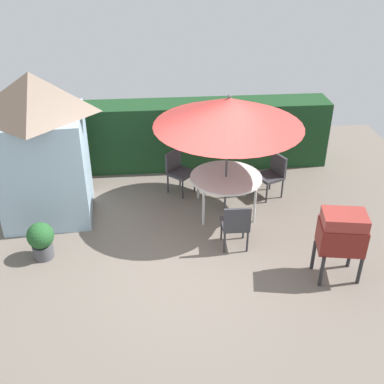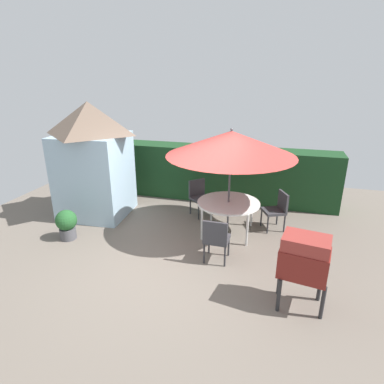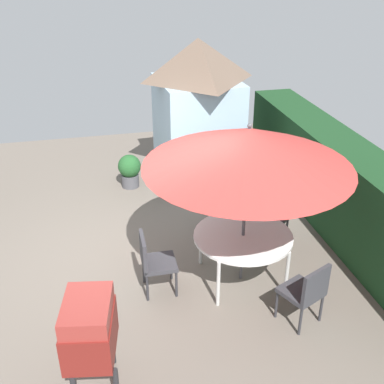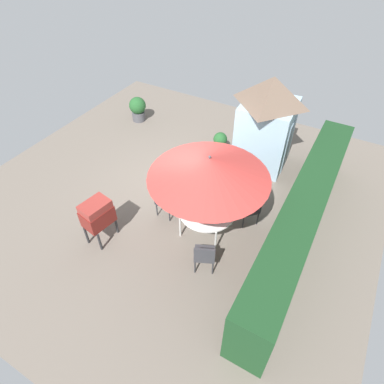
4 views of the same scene
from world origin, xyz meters
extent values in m
plane|color=#6B6056|center=(0.00, 0.00, 0.00)|extent=(11.00, 11.00, 0.00)
cube|color=#193D1E|center=(0.00, 3.50, 0.76)|extent=(6.89, 0.81, 1.51)
cube|color=#9EBCD1|center=(-2.58, 1.61, 1.03)|extent=(1.66, 1.58, 2.06)
pyramid|color=brown|center=(-2.58, 1.61, 2.44)|extent=(1.76, 1.67, 0.76)
cube|color=gray|center=(-2.63, 2.36, 0.80)|extent=(0.66, 0.07, 1.61)
cylinder|color=white|center=(0.83, 1.44, 0.73)|extent=(1.39, 1.39, 0.04)
cylinder|color=beige|center=(0.35, 0.96, 0.35)|extent=(0.05, 0.05, 0.71)
cylinder|color=beige|center=(1.32, 0.96, 0.35)|extent=(0.05, 0.05, 0.71)
cylinder|color=beige|center=(0.35, 1.93, 0.35)|extent=(0.05, 0.05, 0.71)
cylinder|color=beige|center=(1.32, 1.93, 0.35)|extent=(0.05, 0.05, 0.71)
cylinder|color=#4C4C51|center=(0.83, 1.44, 1.16)|extent=(0.04, 0.04, 2.32)
cone|color=#B73833|center=(0.83, 1.44, 2.06)|extent=(2.75, 2.75, 0.52)
sphere|color=#4C4C51|center=(0.83, 1.44, 2.35)|extent=(0.06, 0.06, 0.06)
cube|color=maroon|center=(2.32, -0.71, 0.78)|extent=(0.78, 0.61, 0.45)
cube|color=maroon|center=(2.32, -0.71, 1.10)|extent=(0.74, 0.58, 0.20)
cylinder|color=#262628|center=(2.01, -0.92, 0.28)|extent=(0.06, 0.06, 0.55)
cylinder|color=#262628|center=(2.01, -0.50, 0.28)|extent=(0.06, 0.06, 0.55)
cube|color=#38383D|center=(0.82, 0.25, 0.45)|extent=(0.47, 0.47, 0.06)
cube|color=#38383D|center=(0.82, 0.04, 0.68)|extent=(0.46, 0.06, 0.45)
cylinder|color=#2C2C30|center=(0.62, 0.05, 0.23)|extent=(0.04, 0.04, 0.45)
cylinder|color=#2C2C30|center=(1.02, 0.05, 0.23)|extent=(0.04, 0.04, 0.45)
cylinder|color=#2C2C30|center=(0.62, 0.45, 0.23)|extent=(0.04, 0.04, 0.45)
cylinder|color=#2C2C30|center=(1.02, 0.45, 0.23)|extent=(0.04, 0.04, 0.45)
cube|color=#38383D|center=(1.81, 1.90, 0.45)|extent=(0.61, 0.61, 0.06)
cube|color=#38383D|center=(2.01, 1.98, 0.68)|extent=(0.24, 0.44, 0.45)
cylinder|color=#2C2C30|center=(2.08, 1.80, 0.23)|extent=(0.04, 0.04, 0.45)
cylinder|color=#2C2C30|center=(1.91, 2.16, 0.23)|extent=(0.04, 0.04, 0.45)
cylinder|color=#2C2C30|center=(1.72, 1.63, 0.23)|extent=(0.04, 0.04, 0.45)
cylinder|color=#2C2C30|center=(1.55, 1.99, 0.23)|extent=(0.04, 0.04, 0.45)
cube|color=#38383D|center=(0.02, 2.21, 0.45)|extent=(0.65, 0.65, 0.06)
cube|color=#38383D|center=(-0.14, 2.36, 0.68)|extent=(0.35, 0.37, 0.45)
cylinder|color=#2C2C30|center=(0.01, 2.50, 0.23)|extent=(0.04, 0.04, 0.45)
cylinder|color=#2C2C30|center=(-0.27, 2.21, 0.23)|extent=(0.04, 0.04, 0.45)
cylinder|color=#2C2C30|center=(0.30, 2.22, 0.23)|extent=(0.04, 0.04, 0.45)
cylinder|color=#2C2C30|center=(0.02, 1.93, 0.23)|extent=(0.04, 0.04, 0.45)
cylinder|color=#4C4C51|center=(-2.49, 0.20, 0.13)|extent=(0.35, 0.35, 0.25)
sphere|color=#235628|center=(-2.49, 0.20, 0.45)|extent=(0.45, 0.45, 0.45)
camera|label=1|loc=(-0.52, -6.48, 5.09)|focal=44.27mm
camera|label=2|loc=(1.81, -5.10, 3.40)|focal=29.85mm
camera|label=3|loc=(6.11, -0.50, 4.36)|focal=44.47mm
camera|label=4|loc=(5.75, 3.79, 6.42)|focal=30.28mm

